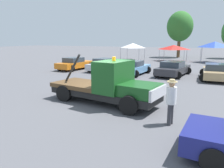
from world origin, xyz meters
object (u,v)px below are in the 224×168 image
Objects in this scene: tow_truck at (109,86)px; parked_car_skyblue at (133,68)px; canopy_tent_white at (133,46)px; traffic_cone at (124,82)px; parked_car_tan at (216,72)px; canopy_tent_blue at (215,44)px; person_near_truck at (171,98)px; parked_car_charcoal at (173,69)px; tree_center at (180,27)px; parked_car_orange at (75,64)px; parked_car_silver at (105,65)px; canopy_tent_red at (174,47)px.

tow_truck reaches higher than parked_car_skyblue.
canopy_tent_white reaches higher than traffic_cone.
parked_car_tan is 1.37× the size of canopy_tent_blue.
parked_car_charcoal is at bearing 109.76° from person_near_truck.
person_near_truck is at bearing -54.70° from traffic_cone.
traffic_cone is at bearing -72.56° from canopy_tent_white.
parked_car_tan is (5.06, 9.93, -0.31)m from tow_truck.
tree_center reaches higher than canopy_tent_blue.
parked_car_orange is 0.94× the size of parked_car_charcoal.
canopy_tent_white reaches higher than parked_car_orange.
tow_truck is at bearing -131.88° from parked_car_orange.
parked_car_charcoal is at bearing -69.64° from parked_car_skyblue.
canopy_tent_red reaches higher than parked_car_silver.
traffic_cone is at bearing 165.21° from parked_car_charcoal.
tree_center is at bearing 15.35° from parked_car_charcoal.
traffic_cone is (-0.32, -19.65, -1.83)m from canopy_tent_red.
parked_car_orange is at bearing 105.75° from parked_car_silver.
parked_car_charcoal is 1.07× the size of parked_car_tan.
canopy_tent_blue is (13.93, 14.49, 1.90)m from parked_car_orange.
person_near_truck is 26.17m from canopy_tent_red.
parked_car_charcoal is 15.96m from canopy_tent_white.
canopy_tent_white is 0.92× the size of canopy_tent_blue.
canopy_tent_white is 11.95m from canopy_tent_blue.
tow_truck is 1.30× the size of parked_car_silver.
canopy_tent_white is at bearing -126.51° from tree_center.
canopy_tent_white is at bearing -1.80° from parked_car_orange.
canopy_tent_white is at bearing 41.22° from parked_car_charcoal.
tow_truck reaches higher than parked_car_tan.
canopy_tent_red is 1.06× the size of canopy_tent_blue.
canopy_tent_blue reaches higher than canopy_tent_red.
canopy_tent_white is (2.01, 13.60, 1.63)m from parked_car_orange.
tow_truck is 1.75× the size of canopy_tent_red.
canopy_tent_blue reaches higher than person_near_truck.
canopy_tent_white reaches higher than person_near_truck.
canopy_tent_red is at bearing 0.30° from parked_car_skyblue.
canopy_tent_white is 0.87× the size of canopy_tent_red.
canopy_tent_white reaches higher than parked_car_charcoal.
tree_center is at bearing 108.46° from person_near_truck.
tow_truck is 1.39× the size of parked_car_skyblue.
canopy_tent_blue reaches higher than parked_car_skyblue.
traffic_cone is at bearing 128.84° from parked_car_tan.
parked_car_skyblue is 16.81m from canopy_tent_blue.
tow_truck is at bearing 150.54° from parked_car_tan.
traffic_cone is at bearing -162.44° from parked_car_skyblue.
canopy_tent_white is 5.70× the size of traffic_cone.
parked_car_orange is 0.57× the size of tree_center.
traffic_cone is at bearing -134.90° from parked_car_silver.
parked_car_silver is 0.59× the size of tree_center.
parked_car_charcoal is 3.56m from parked_car_tan.
parked_car_charcoal is 22.18m from tree_center.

